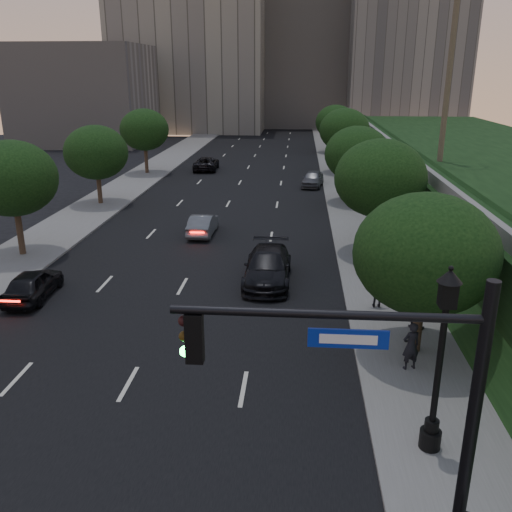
# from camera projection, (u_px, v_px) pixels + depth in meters

# --- Properties ---
(ground) EXTENTS (160.00, 160.00, 0.00)m
(ground) POSITION_uv_depth(u_px,v_px,m) (70.00, 490.00, 13.98)
(ground) COLOR black
(ground) RESTS_ON ground
(road_surface) EXTENTS (16.00, 140.00, 0.02)m
(road_surface) POSITION_uv_depth(u_px,v_px,m) (225.00, 210.00, 42.28)
(road_surface) COLOR black
(road_surface) RESTS_ON ground
(sidewalk_right) EXTENTS (4.50, 140.00, 0.15)m
(sidewalk_right) POSITION_uv_depth(u_px,v_px,m) (357.00, 212.00, 41.49)
(sidewalk_right) COLOR slate
(sidewalk_right) RESTS_ON ground
(sidewalk_left) EXTENTS (4.50, 140.00, 0.15)m
(sidewalk_left) POSITION_uv_depth(u_px,v_px,m) (97.00, 207.00, 43.03)
(sidewalk_left) COLOR slate
(sidewalk_left) RESTS_ON ground
(parapet_wall) EXTENTS (0.35, 90.00, 0.70)m
(parapet_wall) POSITION_uv_depth(u_px,v_px,m) (411.00, 160.00, 37.98)
(parapet_wall) COLOR slate
(parapet_wall) RESTS_ON embankment
(office_block_left) EXTENTS (26.00, 20.00, 32.00)m
(office_block_left) POSITION_uv_depth(u_px,v_px,m) (192.00, 38.00, 96.68)
(office_block_left) COLOR gray
(office_block_left) RESTS_ON ground
(office_block_mid) EXTENTS (22.00, 18.00, 26.00)m
(office_block_mid) POSITION_uv_depth(u_px,v_px,m) (303.00, 57.00, 105.58)
(office_block_mid) COLOR #9E9991
(office_block_mid) RESTS_ON ground
(office_block_right) EXTENTS (20.00, 22.00, 36.00)m
(office_block_right) POSITION_uv_depth(u_px,v_px,m) (405.00, 26.00, 96.96)
(office_block_right) COLOR gray
(office_block_right) RESTS_ON ground
(office_block_filler) EXTENTS (18.00, 16.00, 14.00)m
(office_block_filler) POSITION_uv_depth(u_px,v_px,m) (85.00, 95.00, 79.72)
(office_block_filler) COLOR #9E9991
(office_block_filler) RESTS_ON ground
(tree_right_a) EXTENTS (5.20, 5.20, 6.24)m
(tree_right_a) POSITION_uv_depth(u_px,v_px,m) (425.00, 254.00, 19.46)
(tree_right_a) COLOR #38281C
(tree_right_a) RESTS_ON ground
(tree_right_b) EXTENTS (5.20, 5.20, 6.74)m
(tree_right_b) POSITION_uv_depth(u_px,v_px,m) (380.00, 178.00, 30.62)
(tree_right_b) COLOR #38281C
(tree_right_b) RESTS_ON ground
(tree_right_c) EXTENTS (5.20, 5.20, 6.24)m
(tree_right_c) POSITION_uv_depth(u_px,v_px,m) (357.00, 154.00, 43.05)
(tree_right_c) COLOR #38281C
(tree_right_c) RESTS_ON ground
(tree_right_d) EXTENTS (5.20, 5.20, 6.74)m
(tree_right_d) POSITION_uv_depth(u_px,v_px,m) (344.00, 130.00, 56.10)
(tree_right_d) COLOR #38281C
(tree_right_d) RESTS_ON ground
(tree_right_e) EXTENTS (5.20, 5.20, 6.24)m
(tree_right_e) POSITION_uv_depth(u_px,v_px,m) (336.00, 122.00, 70.41)
(tree_right_e) COLOR #38281C
(tree_right_e) RESTS_ON ground
(tree_left_b) EXTENTS (5.00, 5.00, 6.71)m
(tree_left_b) POSITION_uv_depth(u_px,v_px,m) (12.00, 179.00, 30.26)
(tree_left_b) COLOR #38281C
(tree_left_b) RESTS_ON ground
(tree_left_c) EXTENTS (5.00, 5.00, 6.34)m
(tree_left_c) POSITION_uv_depth(u_px,v_px,m) (96.00, 152.00, 42.64)
(tree_left_c) COLOR #38281C
(tree_left_c) RESTS_ON ground
(tree_left_d) EXTENTS (5.00, 5.00, 6.71)m
(tree_left_d) POSITION_uv_depth(u_px,v_px,m) (144.00, 130.00, 55.73)
(tree_left_d) COLOR #38281C
(tree_left_d) RESTS_ON ground
(traffic_signal_mast) EXTENTS (5.68, 0.56, 7.00)m
(traffic_signal_mast) POSITION_uv_depth(u_px,v_px,m) (408.00, 447.00, 9.98)
(traffic_signal_mast) COLOR black
(traffic_signal_mast) RESTS_ON ground
(street_lamp) EXTENTS (0.64, 0.64, 5.62)m
(street_lamp) POSITION_uv_depth(u_px,v_px,m) (439.00, 370.00, 14.54)
(street_lamp) COLOR black
(street_lamp) RESTS_ON ground
(sedan_near_left) EXTENTS (1.92, 4.28, 1.43)m
(sedan_near_left) POSITION_uv_depth(u_px,v_px,m) (33.00, 284.00, 25.59)
(sedan_near_left) COLOR black
(sedan_near_left) RESTS_ON ground
(sedan_mid_left) EXTENTS (1.53, 4.22, 1.38)m
(sedan_mid_left) POSITION_uv_depth(u_px,v_px,m) (203.00, 224.00, 35.68)
(sedan_mid_left) COLOR slate
(sedan_mid_left) RESTS_ON ground
(sedan_far_left) EXTENTS (2.65, 5.36, 1.46)m
(sedan_far_left) POSITION_uv_depth(u_px,v_px,m) (206.00, 163.00, 59.19)
(sedan_far_left) COLOR black
(sedan_far_left) RESTS_ON ground
(sedan_near_right) EXTENTS (2.35, 5.69, 1.65)m
(sedan_near_right) POSITION_uv_depth(u_px,v_px,m) (268.00, 267.00, 27.55)
(sedan_near_right) COLOR black
(sedan_near_right) RESTS_ON ground
(sedan_far_right) EXTENTS (2.42, 4.59, 1.49)m
(sedan_far_right) POSITION_uv_depth(u_px,v_px,m) (313.00, 179.00, 50.73)
(sedan_far_right) COLOR #55575C
(sedan_far_right) RESTS_ON ground
(pedestrian_a) EXTENTS (0.76, 0.62, 1.79)m
(pedestrian_a) POSITION_uv_depth(u_px,v_px,m) (411.00, 346.00, 19.12)
(pedestrian_a) COLOR black
(pedestrian_a) RESTS_ON sidewalk_right
(pedestrian_b) EXTENTS (1.03, 0.91, 1.76)m
(pedestrian_b) POSITION_uv_depth(u_px,v_px,m) (416.00, 308.00, 22.26)
(pedestrian_b) COLOR black
(pedestrian_b) RESTS_ON sidewalk_right
(pedestrian_c) EXTENTS (0.93, 0.41, 1.56)m
(pedestrian_c) POSITION_uv_depth(u_px,v_px,m) (378.00, 291.00, 24.24)
(pedestrian_c) COLOR black
(pedestrian_c) RESTS_ON sidewalk_right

